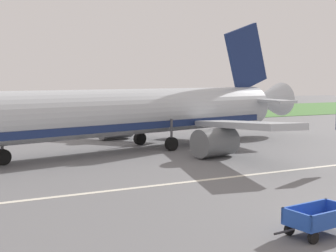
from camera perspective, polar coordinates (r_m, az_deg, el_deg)
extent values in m
cube|color=#477A38|center=(72.53, -14.51, 0.94)|extent=(220.00, 28.00, 0.06)
cube|color=silver|center=(28.50, 7.14, -6.14)|extent=(120.00, 0.36, 0.01)
cylinder|color=#B2B7BC|center=(38.58, -4.52, 1.70)|extent=(30.12, 9.80, 3.70)
cube|color=navy|center=(38.67, -4.51, 0.20)|extent=(27.15, 9.00, 0.56)
cone|color=#B2B7BC|center=(50.28, 11.82, 3.10)|extent=(5.13, 4.37, 3.52)
cube|color=#B2B7BC|center=(35.06, 8.90, 0.16)|extent=(4.84, 13.25, 1.35)
cylinder|color=slate|center=(35.40, 5.65, -1.95)|extent=(3.56, 2.71, 2.10)
cube|color=#B2B7BC|center=(47.84, -6.11, 1.66)|extent=(9.40, 12.24, 1.35)
cube|color=navy|center=(54.68, -7.52, 3.15)|extent=(1.02, 0.78, 1.90)
cylinder|color=slate|center=(45.99, -6.32, -0.19)|extent=(3.56, 2.71, 2.10)
cube|color=navy|center=(47.72, 9.36, 8.12)|extent=(5.92, 1.58, 6.88)
cube|color=#B2B7BC|center=(45.82, 12.43, 2.97)|extent=(2.34, 5.36, 0.24)
cube|color=#B2B7BC|center=(50.05, 6.69, 3.29)|extent=(4.15, 5.41, 0.24)
cylinder|color=#4C4C51|center=(33.94, -19.27, -1.83)|extent=(0.20, 0.20, 2.04)
cylinder|color=black|center=(34.09, -19.22, -3.53)|extent=(1.17, 0.67, 1.10)
cylinder|color=#4C4C51|center=(38.47, 0.43, -0.65)|extent=(0.20, 0.20, 2.04)
cylinder|color=black|center=(38.60, 0.43, -2.16)|extent=(1.17, 0.67, 1.10)
cylinder|color=#4C4C51|center=(41.94, -3.40, -0.13)|extent=(0.20, 0.20, 2.04)
cylinder|color=black|center=(42.06, -3.39, -1.52)|extent=(1.17, 0.67, 1.10)
cube|color=#234CB2|center=(19.01, 17.58, -10.93)|extent=(2.63, 1.65, 0.08)
cube|color=#234CB2|center=(18.53, 19.18, -10.40)|extent=(2.50, 0.35, 0.55)
cube|color=#234CB2|center=(19.32, 16.10, -9.65)|extent=(2.50, 0.35, 0.55)
cube|color=#234CB2|center=(18.04, 15.14, -10.73)|extent=(0.24, 1.40, 0.55)
cylinder|color=#2D2D33|center=(17.72, 13.78, -12.20)|extent=(1.00, 0.18, 0.08)
cylinder|color=black|center=(18.05, 17.02, -12.68)|extent=(0.45, 0.20, 0.44)
cylinder|color=black|center=(18.75, 14.34, -11.90)|extent=(0.45, 0.20, 0.44)
cylinder|color=black|center=(20.12, 18.03, -10.79)|extent=(0.45, 0.20, 0.44)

